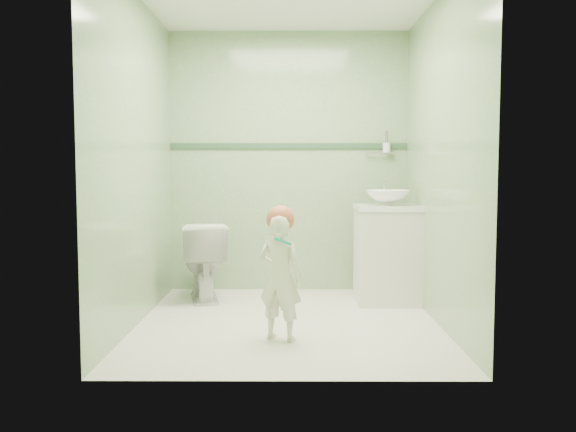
{
  "coord_description": "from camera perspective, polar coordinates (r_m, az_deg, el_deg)",
  "views": [
    {
      "loc": [
        0.02,
        -4.41,
        1.13
      ],
      "look_at": [
        0.0,
        0.15,
        0.78
      ],
      "focal_mm": 37.81,
      "sensor_mm": 36.0,
      "label": 1
    }
  ],
  "objects": [
    {
      "name": "hair_cap",
      "position": [
        4.0,
        -0.73,
        -0.32
      ],
      "size": [
        0.19,
        0.19,
        0.19
      ],
      "primitive_type": "sphere",
      "color": "#C15E41",
      "rests_on": "toddler"
    },
    {
      "name": "vanity",
      "position": [
        5.23,
        9.3,
        -3.7
      ],
      "size": [
        0.52,
        0.5,
        0.8
      ],
      "primitive_type": "cube",
      "color": "silver",
      "rests_on": "ground"
    },
    {
      "name": "trim_stripe",
      "position": [
        5.65,
        0.06,
        6.61
      ],
      "size": [
        2.2,
        0.02,
        0.05
      ],
      "primitive_type": "cube",
      "color": "#2F5136",
      "rests_on": "room_shell"
    },
    {
      "name": "cup_holder",
      "position": [
        5.67,
        9.18,
        6.33
      ],
      "size": [
        0.26,
        0.07,
        0.21
      ],
      "color": "silver",
      "rests_on": "room_shell"
    },
    {
      "name": "room_shell",
      "position": [
        4.41,
        -0.01,
        5.3
      ],
      "size": [
        2.5,
        2.54,
        2.4
      ],
      "color": "#7EA776",
      "rests_on": "ground"
    },
    {
      "name": "toilet",
      "position": [
        5.33,
        -7.97,
        -4.18
      ],
      "size": [
        0.51,
        0.73,
        0.68
      ],
      "primitive_type": "imported",
      "rotation": [
        0.0,
        0.0,
        3.35
      ],
      "color": "white",
      "rests_on": "ground"
    },
    {
      "name": "faucet",
      "position": [
        5.36,
        9.06,
        2.66
      ],
      "size": [
        0.03,
        0.13,
        0.18
      ],
      "color": "silver",
      "rests_on": "counter"
    },
    {
      "name": "counter",
      "position": [
        5.19,
        9.35,
        0.79
      ],
      "size": [
        0.54,
        0.52,
        0.04
      ],
      "primitive_type": "cube",
      "color": "white",
      "rests_on": "vanity"
    },
    {
      "name": "ground",
      "position": [
        4.55,
        -0.01,
        -9.98
      ],
      "size": [
        2.5,
        2.5,
        0.0
      ],
      "primitive_type": "plane",
      "color": "silver",
      "rests_on": "ground"
    },
    {
      "name": "basin",
      "position": [
        5.18,
        9.36,
        1.72
      ],
      "size": [
        0.37,
        0.37,
        0.13
      ],
      "primitive_type": "imported",
      "color": "white",
      "rests_on": "counter"
    },
    {
      "name": "toddler",
      "position": [
        4.02,
        -0.73,
        -5.8
      ],
      "size": [
        0.36,
        0.31,
        0.84
      ],
      "primitive_type": "imported",
      "rotation": [
        0.0,
        0.0,
        2.72
      ],
      "color": "silver",
      "rests_on": "ground"
    },
    {
      "name": "teal_toothbrush",
      "position": [
        3.84,
        -0.52,
        -2.32
      ],
      "size": [
        0.12,
        0.14,
        0.08
      ],
      "color": "#08967A",
      "rests_on": "toddler"
    }
  ]
}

